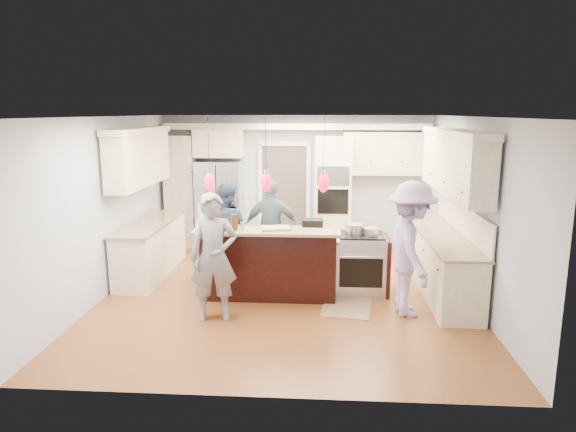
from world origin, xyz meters
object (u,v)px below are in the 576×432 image
refrigerator (220,205)px  island_range (361,263)px  kitchen_island (271,261)px  person_bar_end (214,257)px  person_far_left (226,229)px

refrigerator → island_range: (2.71, -2.49, -0.44)m
refrigerator → kitchen_island: bearing=-63.1°
refrigerator → kitchen_island: (1.30, -2.57, -0.41)m
person_bar_end → person_far_left: (-0.20, 1.93, -0.07)m
kitchen_island → person_far_left: bearing=137.7°
island_range → person_far_left: (-2.26, 0.70, 0.34)m
island_range → person_bar_end: 2.43m
refrigerator → person_far_left: size_ratio=1.13×
refrigerator → island_range: 3.71m
kitchen_island → person_far_left: person_far_left is taller
refrigerator → person_far_left: refrigerator is taller
person_far_left → person_bar_end: bearing=106.0°
island_range → person_bar_end: (-2.06, -1.23, 0.41)m
person_bar_end → person_far_left: 1.94m
refrigerator → person_bar_end: (0.65, -3.72, -0.03)m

